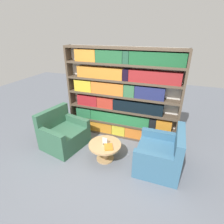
{
  "coord_description": "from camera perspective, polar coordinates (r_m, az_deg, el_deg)",
  "views": [
    {
      "loc": [
        1.15,
        -2.5,
        2.57
      ],
      "look_at": [
        -0.02,
        0.73,
        0.94
      ],
      "focal_mm": 28.0,
      "sensor_mm": 36.0,
      "label": 1
    }
  ],
  "objects": [
    {
      "name": "ground_plane",
      "position": [
        3.76,
        -3.68,
        -17.78
      ],
      "size": [
        14.0,
        14.0,
        0.0
      ],
      "primitive_type": "plane",
      "color": "slate"
    },
    {
      "name": "bookshelf",
      "position": [
        4.26,
        3.08,
        5.23
      ],
      "size": [
        2.79,
        0.3,
        2.24
      ],
      "color": "silver",
      "rests_on": "ground_plane"
    },
    {
      "name": "armchair_left",
      "position": [
        4.37,
        -15.6,
        -6.99
      ],
      "size": [
        1.01,
        1.08,
        0.89
      ],
      "rotation": [
        0.0,
        0.0,
        1.37
      ],
      "color": "#336047",
      "rests_on": "ground_plane"
    },
    {
      "name": "armchair_right",
      "position": [
        3.7,
        15.49,
        -13.49
      ],
      "size": [
        0.84,
        0.93,
        0.89
      ],
      "rotation": [
        0.0,
        0.0,
        -1.58
      ],
      "color": "#386684",
      "rests_on": "ground_plane"
    },
    {
      "name": "coffee_table",
      "position": [
        3.8,
        -2.3,
        -11.74
      ],
      "size": [
        0.69,
        0.69,
        0.39
      ],
      "color": "tan",
      "rests_on": "ground_plane"
    },
    {
      "name": "table_sign",
      "position": [
        3.7,
        -2.35,
        -9.58
      ],
      "size": [
        0.1,
        0.06,
        0.15
      ],
      "color": "black",
      "rests_on": "coffee_table"
    },
    {
      "name": "stray_book",
      "position": [
        3.63,
        -1.14,
        -11.33
      ],
      "size": [
        0.25,
        0.27,
        0.03
      ],
      "color": "orange",
      "rests_on": "coffee_table"
    }
  ]
}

